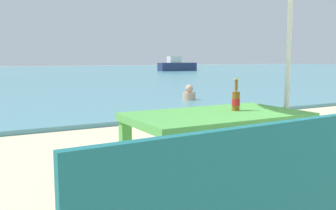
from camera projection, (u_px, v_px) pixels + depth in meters
name	position (u px, v px, depth m)	size (l,w,h in m)	color
sea_water	(6.00, 73.00, 28.50)	(120.00, 50.00, 0.08)	teal
picnic_table_green	(217.00, 127.00, 2.93)	(1.40, 0.80, 0.76)	#4C9E47
beer_bottle_amber	(236.00, 99.00, 3.03)	(0.07, 0.07, 0.26)	brown
side_table_wood	(308.00, 148.00, 3.44)	(0.44, 0.44, 0.54)	olive
swimmer_person	(189.00, 94.00, 9.93)	(0.34, 0.34, 0.41)	tan
boat_fishing_trawler	(177.00, 66.00, 33.33)	(3.56, 0.97, 1.29)	navy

